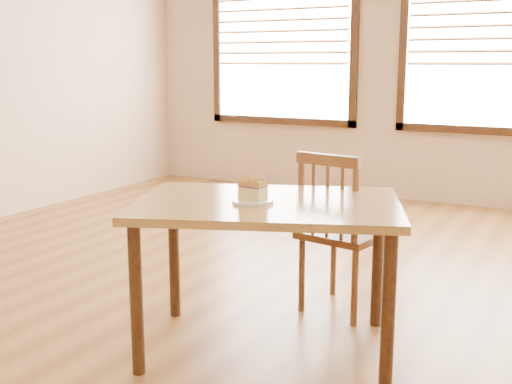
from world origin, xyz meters
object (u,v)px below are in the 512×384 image
cafe_chair_main (341,231)px  cake_slice (252,188)px  cafe_table_main (268,220)px  plate (253,201)px

cafe_chair_main → cake_slice: cafe_chair_main is taller
cafe_table_main → cafe_chair_main: (0.14, 0.61, -0.18)m
cafe_table_main → cake_slice: bearing=-145.3°
cafe_table_main → plate: (-0.04, -0.07, 0.10)m
cafe_chair_main → cafe_table_main: bearing=86.6°
cafe_table_main → plate: bearing=-143.7°
cafe_table_main → cake_slice: 0.18m
cafe_chair_main → cake_slice: (-0.19, -0.68, 0.35)m
cake_slice → cafe_table_main: bearing=58.7°
cafe_table_main → cafe_chair_main: bearing=55.1°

